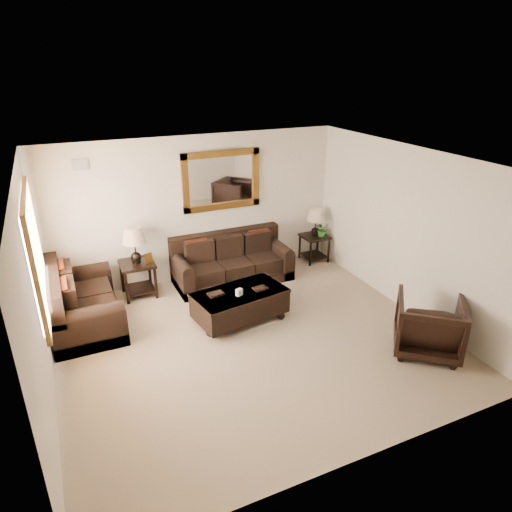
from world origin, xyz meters
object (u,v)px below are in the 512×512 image
end_table_right (315,227)px  armchair (429,323)px  coffee_table (240,302)px  loveseat (80,305)px  end_table_left (136,252)px  sofa (231,264)px

end_table_right → armchair: (-0.20, -3.46, -0.27)m
coffee_table → armchair: armchair is taller
end_table_right → armchair: bearing=-93.3°
loveseat → coffee_table: size_ratio=1.12×
coffee_table → end_table_left: bearing=122.3°
end_table_left → end_table_right: end_table_left is taller
sofa → loveseat: (-2.77, -0.56, 0.04)m
sofa → loveseat: loveseat is taller
sofa → end_table_right: 1.96m
loveseat → coffee_table: loveseat is taller
end_table_left → armchair: size_ratio=1.39×
sofa → end_table_left: size_ratio=1.70×
coffee_table → armchair: 2.86m
sofa → coffee_table: (-0.41, -1.41, -0.01)m
end_table_left → coffee_table: (1.32, -1.51, -0.53)m
coffee_table → sofa: bearing=64.8°
loveseat → coffee_table: (2.36, -0.84, -0.05)m
end_table_right → end_table_left: bearing=-179.4°
loveseat → armchair: 5.26m
coffee_table → armchair: size_ratio=1.71×
end_table_left → coffee_table: 2.07m
sofa → loveseat: 2.82m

